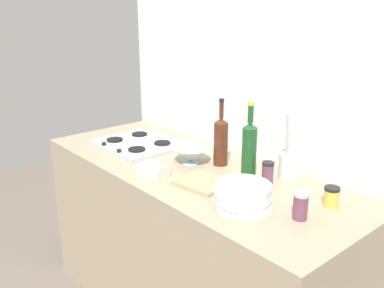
{
  "coord_description": "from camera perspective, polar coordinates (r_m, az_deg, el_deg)",
  "views": [
    {
      "loc": [
        1.5,
        -1.29,
        1.66
      ],
      "look_at": [
        0.0,
        0.0,
        1.02
      ],
      "focal_mm": 39.84,
      "sensor_mm": 36.0,
      "label": 1
    }
  ],
  "objects": [
    {
      "name": "counter_block",
      "position": [
        2.32,
        0.0,
        -13.51
      ],
      "size": [
        1.8,
        0.7,
        0.9
      ],
      "primitive_type": "cube",
      "color": "tan",
      "rests_on": "ground"
    },
    {
      "name": "backsplash_panel",
      "position": [
        2.32,
        7.13,
        3.16
      ],
      "size": [
        1.9,
        0.06,
        2.15
      ],
      "primitive_type": "cube",
      "color": "silver",
      "rests_on": "ground"
    },
    {
      "name": "stovetop_hob",
      "position": [
        2.44,
        -7.21,
        0.01
      ],
      "size": [
        0.45,
        0.38,
        0.04
      ],
      "color": "#B2B2B7",
      "rests_on": "counter_block"
    },
    {
      "name": "plate_stack",
      "position": [
        1.69,
        6.83,
        -6.98
      ],
      "size": [
        0.23,
        0.23,
        0.1
      ],
      "color": "white",
      "rests_on": "counter_block"
    },
    {
      "name": "wine_bottle_leftmost",
      "position": [
        2.12,
        3.88,
        0.48
      ],
      "size": [
        0.07,
        0.07,
        0.34
      ],
      "color": "#472314",
      "rests_on": "counter_block"
    },
    {
      "name": "wine_bottle_mid_left",
      "position": [
        1.93,
        7.65,
        -0.83
      ],
      "size": [
        0.07,
        0.07,
        0.37
      ],
      "color": "#19471E",
      "rests_on": "counter_block"
    },
    {
      "name": "mixing_bowl",
      "position": [
        2.15,
        -0.22,
        -1.46
      ],
      "size": [
        0.19,
        0.19,
        0.08
      ],
      "color": "silver",
      "rests_on": "counter_block"
    },
    {
      "name": "butter_dish",
      "position": [
        2.02,
        -5.27,
        -3.49
      ],
      "size": [
        0.15,
        0.12,
        0.05
      ],
      "primitive_type": "cube",
      "rotation": [
        0.0,
        0.0,
        0.21
      ],
      "color": "silver",
      "rests_on": "counter_block"
    },
    {
      "name": "utensil_crock",
      "position": [
        2.01,
        12.8,
        -2.79
      ],
      "size": [
        0.09,
        0.09,
        0.31
      ],
      "color": "silver",
      "rests_on": "counter_block"
    },
    {
      "name": "condiment_jar_front",
      "position": [
        1.65,
        14.32,
        -8.01
      ],
      "size": [
        0.06,
        0.06,
        0.11
      ],
      "color": "#66384C",
      "rests_on": "counter_block"
    },
    {
      "name": "condiment_jar_rear",
      "position": [
        1.92,
        10.09,
        -3.9
      ],
      "size": [
        0.05,
        0.05,
        0.11
      ],
      "color": "#66384C",
      "rests_on": "counter_block"
    },
    {
      "name": "condiment_jar_spare",
      "position": [
        1.8,
        18.16,
        -6.68
      ],
      "size": [
        0.06,
        0.06,
        0.08
      ],
      "color": "gold",
      "rests_on": "counter_block"
    },
    {
      "name": "cutting_board",
      "position": [
        1.91,
        1.41,
        -5.22
      ],
      "size": [
        0.24,
        0.21,
        0.02
      ],
      "primitive_type": "cube",
      "rotation": [
        0.0,
        0.0,
        0.13
      ],
      "color": "tan",
      "rests_on": "counter_block"
    }
  ]
}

